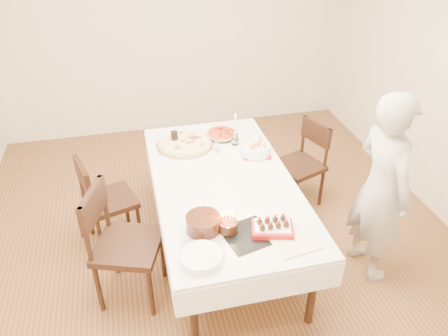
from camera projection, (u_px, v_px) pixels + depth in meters
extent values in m
plane|color=brown|center=(219.00, 246.00, 4.06)|extent=(5.00, 5.00, 0.00)
cube|color=beige|center=(173.00, 28.00, 5.37)|extent=(4.50, 0.04, 2.70)
cube|color=white|center=(224.00, 216.00, 3.84)|extent=(1.80, 2.40, 0.75)
imported|color=beige|center=(381.00, 189.00, 3.42)|extent=(0.47, 0.64, 1.64)
cylinder|color=beige|center=(185.00, 144.00, 4.11)|extent=(0.61, 0.61, 0.04)
cylinder|color=red|center=(222.00, 134.00, 4.28)|extent=(0.36, 0.36, 0.04)
cube|color=#B21E1E|center=(256.00, 153.00, 4.01)|extent=(0.30, 0.30, 0.01)
cylinder|color=white|center=(256.00, 149.00, 3.98)|extent=(0.35, 0.35, 0.09)
cylinder|color=white|center=(235.00, 129.00, 4.06)|extent=(0.08, 0.08, 0.33)
cylinder|color=black|center=(174.00, 137.00, 4.14)|extent=(0.08, 0.08, 0.12)
cylinder|color=#35180D|center=(203.00, 224.00, 3.08)|extent=(0.42, 0.42, 0.13)
cube|color=black|center=(248.00, 235.00, 3.07)|extent=(0.39, 0.39, 0.01)
cylinder|color=#33160E|center=(228.00, 222.00, 3.06)|extent=(0.18, 0.18, 0.14)
cube|color=beige|center=(297.00, 244.00, 2.99)|extent=(0.34, 0.26, 0.03)
cylinder|color=white|center=(201.00, 258.00, 2.84)|extent=(0.33, 0.33, 0.06)
cylinder|color=white|center=(202.00, 251.00, 2.92)|extent=(0.40, 0.40, 0.01)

